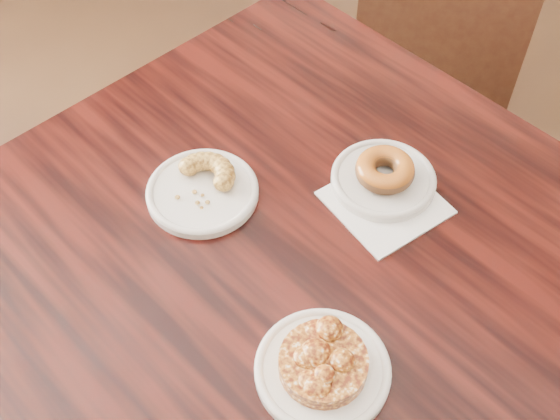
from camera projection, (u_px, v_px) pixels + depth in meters
The scene contains 9 objects.
cafe_table at pixel (286, 372), 1.30m from camera, with size 0.97×0.97×0.75m, color black.
chair_far at pixel (442, 52), 1.76m from camera, with size 0.41×0.41×0.90m, color black, non-canonical shape.
napkin at pixel (385, 203), 1.07m from camera, with size 0.15×0.15×0.00m, color white.
plate_donut at pixel (383, 180), 1.09m from camera, with size 0.16×0.16×0.01m, color silver.
plate_cruller at pixel (202, 192), 1.08m from camera, with size 0.17×0.17×0.01m, color silver.
plate_fritter at pixel (322, 370), 0.89m from camera, with size 0.17×0.17×0.01m, color white.
glazed_donut at pixel (385, 170), 1.07m from camera, with size 0.09×0.09×0.03m, color #8C4A14.
apple_fritter at pixel (323, 361), 0.87m from camera, with size 0.15×0.15×0.04m, color #411306, non-canonical shape.
cruller_fragment at pixel (201, 184), 1.06m from camera, with size 0.11×0.11×0.03m, color #5B3812, non-canonical shape.
Camera 1 is at (0.09, -0.27, 1.58)m, focal length 45.00 mm.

